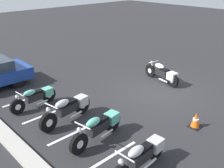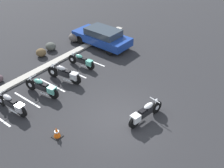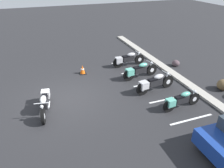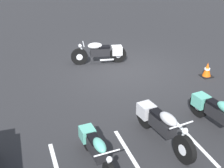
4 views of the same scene
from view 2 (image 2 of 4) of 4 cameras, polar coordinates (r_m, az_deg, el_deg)
ground at (r=12.62m, az=1.42°, el=-7.54°), size 60.00×60.00×0.00m
motorcycle_white_featured at (r=12.31m, az=7.06°, el=-6.29°), size 2.19×0.74×0.87m
parked_bike_0 at (r=13.63m, az=-20.94°, el=-4.08°), size 0.62×2.21×0.87m
parked_bike_1 at (r=14.33m, az=-14.79°, el=-0.69°), size 0.70×2.25×0.89m
parked_bike_2 at (r=15.18m, az=-10.10°, el=2.20°), size 0.75×2.30×0.91m
parked_bike_3 at (r=16.46m, az=-6.47°, el=5.01°), size 0.57×2.02×0.79m
car_blue at (r=19.01m, az=-2.17°, el=10.26°), size 1.90×4.34×1.29m
concrete_curb at (r=16.47m, az=-17.00°, el=2.17°), size 18.00×0.50×0.12m
landscape_rock_0 at (r=18.96m, az=-13.21°, el=7.97°), size 0.74×0.81×0.57m
landscape_rock_1 at (r=19.93m, az=-8.22°, el=10.00°), size 0.98×1.02×0.65m
landscape_rock_2 at (r=18.28m, az=-15.18°, el=6.63°), size 0.92×0.93×0.56m
traffic_cone at (r=11.84m, az=-11.94°, el=-10.28°), size 0.40×0.40×0.54m
stall_line_1 at (r=14.45m, az=-18.03°, el=-3.30°), size 0.10×2.10×0.00m
stall_line_2 at (r=15.23m, az=-12.94°, el=-0.23°), size 0.10×2.10×0.00m
stall_line_3 at (r=16.16m, az=-8.38°, el=2.52°), size 0.10×2.10×0.00m
stall_line_4 at (r=17.22m, az=-4.34°, el=4.94°), size 0.10×2.10×0.00m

